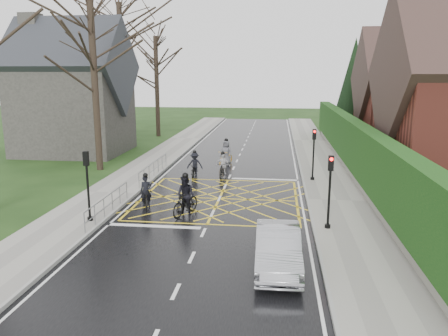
% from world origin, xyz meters
% --- Properties ---
extents(ground, '(120.00, 120.00, 0.00)m').
position_xyz_m(ground, '(0.00, 0.00, 0.00)').
color(ground, black).
rests_on(ground, ground).
extents(road, '(9.00, 80.00, 0.01)m').
position_xyz_m(road, '(0.00, 0.00, 0.01)').
color(road, black).
rests_on(road, ground).
extents(sidewalk_right, '(3.00, 80.00, 0.15)m').
position_xyz_m(sidewalk_right, '(6.00, 0.00, 0.07)').
color(sidewalk_right, gray).
rests_on(sidewalk_right, ground).
extents(sidewalk_left, '(3.00, 80.00, 0.15)m').
position_xyz_m(sidewalk_left, '(-6.00, 0.00, 0.07)').
color(sidewalk_left, gray).
rests_on(sidewalk_left, ground).
extents(stone_wall, '(0.50, 38.00, 0.70)m').
position_xyz_m(stone_wall, '(7.75, 6.00, 0.35)').
color(stone_wall, slate).
rests_on(stone_wall, ground).
extents(hedge, '(0.90, 38.00, 2.80)m').
position_xyz_m(hedge, '(7.75, 6.00, 2.10)').
color(hedge, '#0F3810').
rests_on(hedge, stone_wall).
extents(house_far, '(9.80, 8.80, 10.30)m').
position_xyz_m(house_far, '(14.75, 18.00, 4.36)').
color(house_far, maroon).
rests_on(house_far, ground).
extents(conifer, '(4.60, 4.60, 10.00)m').
position_xyz_m(conifer, '(10.75, 26.00, 4.99)').
color(conifer, black).
rests_on(conifer, ground).
extents(church, '(8.80, 7.80, 11.00)m').
position_xyz_m(church, '(-13.54, 12.00, 4.93)').
color(church, '#2D2B28').
rests_on(church, ground).
extents(tree_near, '(9.24, 9.24, 11.44)m').
position_xyz_m(tree_near, '(-9.00, 6.00, 7.91)').
color(tree_near, black).
rests_on(tree_near, ground).
extents(tree_mid, '(10.08, 10.08, 12.48)m').
position_xyz_m(tree_mid, '(-10.00, 14.00, 8.63)').
color(tree_mid, black).
rests_on(tree_mid, ground).
extents(tree_far, '(8.40, 8.40, 10.40)m').
position_xyz_m(tree_far, '(-9.30, 22.00, 7.19)').
color(tree_far, black).
rests_on(tree_far, ground).
extents(railing_south, '(0.05, 5.04, 1.03)m').
position_xyz_m(railing_south, '(-4.65, -3.50, 0.78)').
color(railing_south, slate).
rests_on(railing_south, ground).
extents(railing_north, '(0.05, 6.04, 1.03)m').
position_xyz_m(railing_north, '(-4.65, 4.00, 0.79)').
color(railing_north, slate).
rests_on(railing_north, ground).
extents(traffic_light_ne, '(0.24, 0.31, 3.21)m').
position_xyz_m(traffic_light_ne, '(5.10, 4.20, 1.66)').
color(traffic_light_ne, black).
rests_on(traffic_light_ne, ground).
extents(traffic_light_se, '(0.24, 0.31, 3.21)m').
position_xyz_m(traffic_light_se, '(5.10, -4.20, 1.66)').
color(traffic_light_se, black).
rests_on(traffic_light_se, ground).
extents(traffic_light_sw, '(0.24, 0.31, 3.21)m').
position_xyz_m(traffic_light_sw, '(-5.10, -4.50, 1.66)').
color(traffic_light_sw, black).
rests_on(traffic_light_sw, ground).
extents(cyclist_rear, '(1.21, 1.86, 1.71)m').
position_xyz_m(cyclist_rear, '(-3.39, -1.86, 0.55)').
color(cyclist_rear, black).
rests_on(cyclist_rear, ground).
extents(cyclist_back, '(1.27, 2.07, 2.01)m').
position_xyz_m(cyclist_back, '(-1.20, -2.82, 0.76)').
color(cyclist_back, black).
rests_on(cyclist_back, ground).
extents(cyclist_mid, '(1.02, 1.76, 1.70)m').
position_xyz_m(cyclist_mid, '(-2.20, 4.73, 0.62)').
color(cyclist_mid, black).
rests_on(cyclist_mid, ground).
extents(cyclist_front, '(0.93, 1.71, 1.67)m').
position_xyz_m(cyclist_front, '(-0.40, 4.63, 0.61)').
color(cyclist_front, black).
rests_on(cyclist_front, ground).
extents(cyclist_lead, '(1.29, 2.09, 1.92)m').
position_xyz_m(cyclist_lead, '(-0.64, 8.50, 0.66)').
color(cyclist_lead, '#C48317').
rests_on(cyclist_lead, ground).
extents(car, '(1.58, 4.27, 1.39)m').
position_xyz_m(car, '(3.04, -7.91, 0.70)').
color(car, '#A5A6AC').
rests_on(car, ground).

